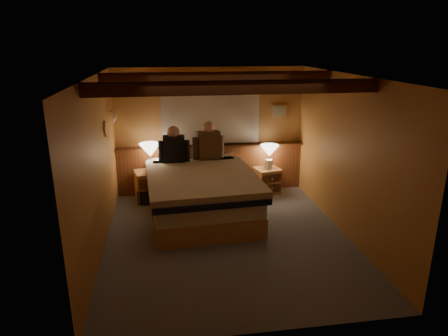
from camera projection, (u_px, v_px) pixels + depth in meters
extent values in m
plane|color=#565966|center=(228.00, 238.00, 6.05)|extent=(4.20, 4.20, 0.00)
plane|color=#D28D4E|center=(228.00, 76.00, 5.33)|extent=(4.20, 4.20, 0.00)
plane|color=#C27A45|center=(210.00, 131.00, 7.67)|extent=(3.60, 0.00, 3.60)
plane|color=#C27A45|center=(97.00, 168.00, 5.43)|extent=(0.00, 4.20, 4.20)
plane|color=#C27A45|center=(347.00, 157.00, 5.95)|extent=(0.00, 4.20, 4.20)
plane|color=#C27A45|center=(264.00, 226.00, 3.71)|extent=(3.60, 0.00, 3.60)
cube|color=brown|center=(211.00, 169.00, 7.84)|extent=(3.60, 0.12, 0.90)
cube|color=brown|center=(211.00, 147.00, 7.64)|extent=(3.60, 0.22, 0.04)
cylinder|color=#462411|center=(210.00, 87.00, 7.34)|extent=(2.10, 0.05, 0.05)
sphere|color=#462411|center=(153.00, 88.00, 7.18)|extent=(0.08, 0.08, 0.08)
sphere|color=#462411|center=(266.00, 86.00, 7.49)|extent=(0.08, 0.08, 0.08)
cube|color=white|center=(211.00, 116.00, 7.51)|extent=(1.85, 0.08, 1.05)
cube|color=#462411|center=(236.00, 88.00, 4.79)|extent=(3.60, 0.15, 0.16)
cube|color=#462411|center=(219.00, 77.00, 6.20)|extent=(3.60, 0.15, 0.16)
cylinder|color=silver|center=(112.00, 109.00, 6.78)|extent=(0.03, 0.55, 0.03)
torus|color=silver|center=(113.00, 117.00, 6.68)|extent=(0.01, 0.21, 0.21)
torus|color=silver|center=(115.00, 115.00, 6.90)|extent=(0.01, 0.21, 0.21)
cube|color=tan|center=(279.00, 111.00, 7.74)|extent=(0.30, 0.03, 0.25)
cube|color=beige|center=(280.00, 111.00, 7.72)|extent=(0.24, 0.01, 0.19)
cube|color=tan|center=(201.00, 206.00, 6.79)|extent=(1.79, 2.30, 0.33)
cube|color=white|center=(201.00, 190.00, 6.70)|extent=(1.75, 2.26, 0.26)
cube|color=black|center=(204.00, 186.00, 6.39)|extent=(1.82, 1.87, 0.09)
cube|color=#D19190|center=(202.00, 179.00, 6.50)|extent=(1.87, 2.09, 0.13)
cube|color=white|center=(171.00, 164.00, 7.34)|extent=(0.68, 0.42, 0.18)
cube|color=white|center=(215.00, 162.00, 7.51)|extent=(0.68, 0.42, 0.18)
cube|color=tan|center=(150.00, 185.00, 7.43)|extent=(0.59, 0.55, 0.56)
cube|color=brown|center=(152.00, 184.00, 7.20)|extent=(0.45, 0.11, 0.20)
cube|color=brown|center=(153.00, 195.00, 7.27)|extent=(0.45, 0.11, 0.20)
cylinder|color=silver|center=(152.00, 184.00, 7.20)|extent=(0.04, 0.04, 0.03)
cylinder|color=silver|center=(153.00, 195.00, 7.27)|extent=(0.04, 0.04, 0.03)
cube|color=tan|center=(267.00, 180.00, 7.80)|extent=(0.52, 0.49, 0.49)
cube|color=brown|center=(272.00, 179.00, 7.60)|extent=(0.40, 0.10, 0.17)
cube|color=brown|center=(271.00, 188.00, 7.66)|extent=(0.40, 0.10, 0.17)
cylinder|color=silver|center=(272.00, 179.00, 7.60)|extent=(0.04, 0.04, 0.03)
cylinder|color=silver|center=(271.00, 188.00, 7.66)|extent=(0.04, 0.04, 0.03)
cylinder|color=white|center=(151.00, 165.00, 7.37)|extent=(0.15, 0.15, 0.20)
cylinder|color=silver|center=(151.00, 159.00, 7.33)|extent=(0.03, 0.03, 0.11)
cone|color=#F7E4C1|center=(150.00, 150.00, 7.28)|extent=(0.39, 0.39, 0.24)
cylinder|color=white|center=(269.00, 164.00, 7.70)|extent=(0.14, 0.14, 0.18)
cylinder|color=silver|center=(269.00, 158.00, 7.66)|extent=(0.02, 0.02, 0.10)
cone|color=#F7E4C1|center=(269.00, 151.00, 7.62)|extent=(0.36, 0.36, 0.22)
cube|color=black|center=(174.00, 150.00, 7.16)|extent=(0.39, 0.24, 0.50)
cylinder|color=black|center=(162.00, 152.00, 7.14)|extent=(0.12, 0.12, 0.40)
cylinder|color=black|center=(186.00, 151.00, 7.19)|extent=(0.12, 0.12, 0.40)
sphere|color=tan|center=(173.00, 132.00, 7.06)|extent=(0.22, 0.22, 0.22)
cube|color=#462F1C|center=(208.00, 146.00, 7.36)|extent=(0.44, 0.29, 0.53)
cylinder|color=#462F1C|center=(196.00, 149.00, 7.30)|extent=(0.13, 0.13, 0.43)
cylinder|color=#462F1C|center=(221.00, 147.00, 7.44)|extent=(0.13, 0.13, 0.43)
sphere|color=tan|center=(208.00, 128.00, 7.26)|extent=(0.23, 0.23, 0.23)
cube|color=black|center=(151.00, 196.00, 7.32)|extent=(0.47, 0.32, 0.27)
cylinder|color=black|center=(150.00, 188.00, 7.28)|extent=(0.10, 0.27, 0.07)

